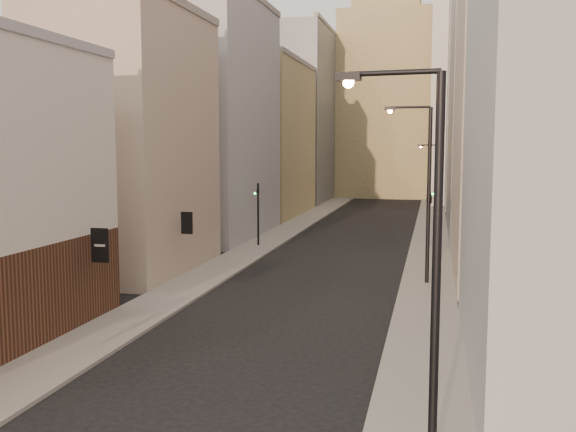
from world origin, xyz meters
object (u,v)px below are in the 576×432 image
Objects in this scene: streetlamp_mid at (424,184)px; streetlamp_far at (436,181)px; traffic_light_right at (429,197)px; traffic_light_left at (258,201)px; clock_tower at (386,83)px; white_tower at (463,64)px; streetlamp_near at (426,251)px.

streetlamp_mid is 26.38m from streetlamp_far.
traffic_light_left is at bearing 32.30° from traffic_light_right.
clock_tower is 8.98× the size of traffic_light_left.
white_tower is 41.56m from traffic_light_right.
white_tower reaches higher than traffic_light_left.
clock_tower is 5.60× the size of streetlamp_far.
traffic_light_right is at bearing -148.96° from traffic_light_left.
streetlamp_far is 20.26m from traffic_light_left.
clock_tower is 54.97m from traffic_light_right.
white_tower is at bearing 84.29° from streetlamp_mid.
clock_tower reaches higher than traffic_light_left.
streetlamp_far is at bearing 86.95° from streetlamp_mid.
streetlamp_mid is 13.61m from traffic_light_right.
white_tower reaches higher than streetlamp_near.
streetlamp_far is at bearing -96.87° from white_tower.
white_tower is at bearing -90.74° from traffic_light_left.
traffic_light_right is (-0.49, -12.85, -0.62)m from streetlamp_far.
streetlamp_mid is 17.19m from traffic_light_left.
streetlamp_near reaches higher than traffic_light_right.
streetlamp_near is (-3.42, -73.97, -13.13)m from white_tower.
white_tower is 5.18× the size of streetlamp_far.
clock_tower is 4.68× the size of streetlamp_near.
streetlamp_far is at bearing -78.82° from clock_tower.
traffic_light_right is (0.21, 13.49, -1.80)m from streetlamp_mid.
streetlamp_near is (7.58, -87.97, -12.16)m from clock_tower.
streetlamp_mid reaches higher than traffic_light_right.
traffic_light_left is (-13.21, 33.02, -1.89)m from streetlamp_near.
white_tower is 53.91m from streetlamp_mid.
streetlamp_near is 21.76m from streetlamp_mid.
streetlamp_mid is 2.02× the size of traffic_light_left.
streetlamp_near is at bearing -85.07° from clock_tower.
streetlamp_near is at bearing 112.92° from traffic_light_right.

